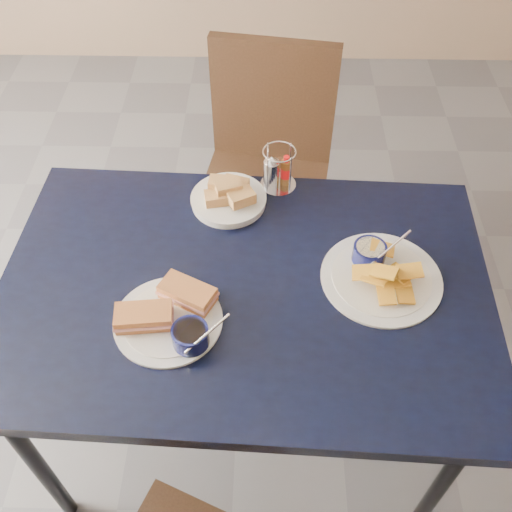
{
  "coord_description": "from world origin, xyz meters",
  "views": [
    {
      "loc": [
        0.09,
        -0.9,
        1.94
      ],
      "look_at": [
        0.07,
        0.08,
        0.82
      ],
      "focal_mm": 40.0,
      "sensor_mm": 36.0,
      "label": 1
    }
  ],
  "objects_px": {
    "bread_basket": "(229,197)",
    "sandwich_plate": "(171,316)",
    "dining_table": "(245,298)",
    "plantain_plate": "(379,271)",
    "chair_far": "(264,157)",
    "condiment_caddy": "(277,171)"
  },
  "relations": [
    {
      "from": "bread_basket",
      "to": "sandwich_plate",
      "type": "bearing_deg",
      "value": -105.46
    },
    {
      "from": "dining_table",
      "to": "bread_basket",
      "type": "xyz_separation_m",
      "value": [
        -0.06,
        0.31,
        0.09
      ]
    },
    {
      "from": "bread_basket",
      "to": "condiment_caddy",
      "type": "relative_size",
      "value": 1.64
    },
    {
      "from": "chair_far",
      "to": "bread_basket",
      "type": "relative_size",
      "value": 4.37
    },
    {
      "from": "sandwich_plate",
      "to": "chair_far",
      "type": "bearing_deg",
      "value": 75.95
    },
    {
      "from": "chair_far",
      "to": "sandwich_plate",
      "type": "distance_m",
      "value": 0.94
    },
    {
      "from": "sandwich_plate",
      "to": "condiment_caddy",
      "type": "relative_size",
      "value": 2.22
    },
    {
      "from": "plantain_plate",
      "to": "condiment_caddy",
      "type": "xyz_separation_m",
      "value": [
        -0.27,
        0.35,
        0.04
      ]
    },
    {
      "from": "chair_far",
      "to": "condiment_caddy",
      "type": "relative_size",
      "value": 7.15
    },
    {
      "from": "chair_far",
      "to": "sandwich_plate",
      "type": "height_order",
      "value": "chair_far"
    },
    {
      "from": "plantain_plate",
      "to": "chair_far",
      "type": "bearing_deg",
      "value": 113.25
    },
    {
      "from": "chair_far",
      "to": "bread_basket",
      "type": "height_order",
      "value": "chair_far"
    },
    {
      "from": "dining_table",
      "to": "plantain_plate",
      "type": "relative_size",
      "value": 4.16
    },
    {
      "from": "dining_table",
      "to": "chair_far",
      "type": "xyz_separation_m",
      "value": [
        0.05,
        0.77,
        -0.13
      ]
    },
    {
      "from": "bread_basket",
      "to": "condiment_caddy",
      "type": "bearing_deg",
      "value": 30.28
    },
    {
      "from": "condiment_caddy",
      "to": "bread_basket",
      "type": "bearing_deg",
      "value": -149.72
    },
    {
      "from": "chair_far",
      "to": "dining_table",
      "type": "bearing_deg",
      "value": -93.4
    },
    {
      "from": "chair_far",
      "to": "bread_basket",
      "type": "xyz_separation_m",
      "value": [
        -0.1,
        -0.46,
        0.22
      ]
    },
    {
      "from": "sandwich_plate",
      "to": "bread_basket",
      "type": "distance_m",
      "value": 0.45
    },
    {
      "from": "dining_table",
      "to": "chair_far",
      "type": "height_order",
      "value": "chair_far"
    },
    {
      "from": "dining_table",
      "to": "plantain_plate",
      "type": "distance_m",
      "value": 0.37
    },
    {
      "from": "dining_table",
      "to": "bread_basket",
      "type": "relative_size",
      "value": 6.04
    }
  ]
}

